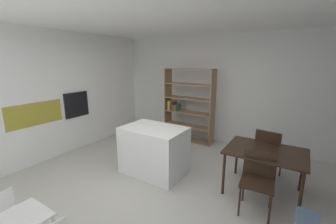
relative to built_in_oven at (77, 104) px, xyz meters
name	(u,v)px	position (x,y,z in m)	size (l,w,h in m)	color
ground_plane	(149,187)	(2.50, -0.47, -1.10)	(8.92, 8.92, 0.00)	beige
ceiling_slab	(145,11)	(2.50, -0.47, 1.69)	(6.49, 5.66, 0.06)	white
back_partition	(213,89)	(2.50, 2.33, 0.28)	(6.49, 0.06, 2.75)	silver
tall_cabinet_run_left	(47,94)	(-0.35, -0.47, 0.28)	(0.67, 5.10, 2.75)	white
cabinet_niche_splashback	(35,114)	(-0.02, -0.94, -0.04)	(0.01, 1.10, 0.47)	#9E932D
built_in_oven	(77,104)	(0.00, 0.00, 0.00)	(0.06, 0.60, 0.59)	black
kitchen_island	(154,150)	(2.25, 0.02, -0.65)	(1.16, 0.79, 0.90)	white
open_bookshelf	(187,105)	(1.95, 1.94, -0.15)	(1.33, 0.36, 1.92)	#997551
child_table	(25,223)	(2.13, -2.20, -0.72)	(0.53, 0.42, 0.48)	white
child_chair_left	(7,213)	(1.67, -2.20, -0.78)	(0.35, 0.35, 0.56)	white
dining_table	(265,155)	(4.13, 0.42, -0.43)	(1.17, 0.88, 0.74)	black
dining_chair_far	(268,151)	(4.12, 0.88, -0.54)	(0.47, 0.49, 0.94)	black
dining_chair_near	(258,176)	(4.13, -0.05, -0.57)	(0.48, 0.47, 0.86)	black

